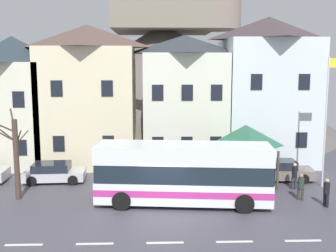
% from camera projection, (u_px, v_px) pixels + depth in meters
% --- Properties ---
extents(ground_plane, '(40.00, 60.00, 0.07)m').
position_uv_depth(ground_plane, '(164.00, 220.00, 20.29)').
color(ground_plane, '#4A4854').
extents(townhouse_00, '(5.31, 6.31, 9.68)m').
position_uv_depth(townhouse_00, '(15.00, 101.00, 31.18)').
color(townhouse_00, silver).
rests_on(townhouse_00, ground_plane).
extents(townhouse_01, '(6.88, 5.58, 10.49)m').
position_uv_depth(townhouse_01, '(89.00, 96.00, 30.95)').
color(townhouse_01, beige).
rests_on(townhouse_01, ground_plane).
extents(townhouse_02, '(6.14, 5.77, 9.75)m').
position_uv_depth(townhouse_02, '(184.00, 100.00, 31.35)').
color(townhouse_02, silver).
rests_on(townhouse_02, ground_plane).
extents(townhouse_03, '(6.70, 6.80, 11.18)m').
position_uv_depth(townhouse_03, '(267.00, 90.00, 31.98)').
color(townhouse_03, silver).
rests_on(townhouse_03, ground_plane).
extents(hilltop_castle, '(40.45, 40.45, 20.00)m').
position_uv_depth(hilltop_castle, '(164.00, 72.00, 48.62)').
color(hilltop_castle, '#5F5855').
rests_on(hilltop_castle, ground_plane).
extents(transit_bus, '(9.63, 3.56, 3.30)m').
position_uv_depth(transit_bus, '(183.00, 174.00, 22.33)').
color(transit_bus, white).
rests_on(transit_bus, ground_plane).
extents(bus_shelter, '(3.60, 3.60, 3.78)m').
position_uv_depth(bus_shelter, '(246.00, 136.00, 26.19)').
color(bus_shelter, '#473D33').
rests_on(bus_shelter, ground_plane).
extents(parked_car_01, '(3.93, 2.15, 1.25)m').
position_uv_depth(parked_car_01, '(54.00, 172.00, 26.71)').
color(parked_car_01, silver).
rests_on(parked_car_01, ground_plane).
extents(parked_car_02, '(4.66, 2.04, 1.34)m').
position_uv_depth(parked_car_02, '(276.00, 170.00, 27.05)').
color(parked_car_02, slate).
rests_on(parked_car_02, ground_plane).
extents(pedestrian_00, '(0.32, 0.38, 1.55)m').
position_uv_depth(pedestrian_00, '(326.00, 192.00, 21.97)').
color(pedestrian_00, black).
rests_on(pedestrian_00, ground_plane).
extents(pedestrian_01, '(0.35, 0.35, 1.53)m').
position_uv_depth(pedestrian_01, '(301.00, 185.00, 23.03)').
color(pedestrian_01, '#38332D').
rests_on(pedestrian_01, ground_plane).
extents(pedestrian_02, '(0.35, 0.31, 1.63)m').
position_uv_depth(pedestrian_02, '(294.00, 175.00, 25.08)').
color(pedestrian_02, '#2D2D38').
rests_on(pedestrian_02, ground_plane).
extents(pedestrian_03, '(0.34, 0.34, 1.58)m').
position_uv_depth(pedestrian_03, '(255.00, 178.00, 24.46)').
color(pedestrian_03, black).
rests_on(pedestrian_03, ground_plane).
extents(public_bench, '(1.76, 0.48, 0.87)m').
position_uv_depth(public_bench, '(226.00, 168.00, 28.55)').
color(public_bench, brown).
rests_on(public_bench, ground_plane).
extents(flagpole, '(0.95, 0.10, 8.02)m').
position_uv_depth(flagpole, '(327.00, 114.00, 25.00)').
color(flagpole, silver).
rests_on(flagpole, ground_plane).
extents(bare_tree_00, '(1.75, 1.51, 5.08)m').
position_uv_depth(bare_tree_00, '(16.00, 156.00, 23.02)').
color(bare_tree_00, '#47382D').
rests_on(bare_tree_00, ground_plane).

